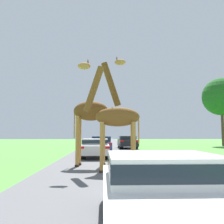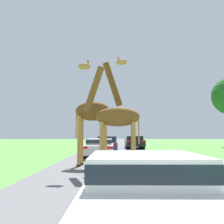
{
  "view_description": "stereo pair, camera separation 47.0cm",
  "coord_description": "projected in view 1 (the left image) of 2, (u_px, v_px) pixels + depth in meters",
  "views": [
    {
      "loc": [
        -0.49,
        0.88,
        1.55
      ],
      "look_at": [
        -0.11,
        10.94,
        2.51
      ],
      "focal_mm": 38.0,
      "sensor_mm": 36.0,
      "label": 1
    },
    {
      "loc": [
        -0.02,
        0.88,
        1.55
      ],
      "look_at": [
        -0.11,
        10.94,
        2.51
      ],
      "focal_mm": 38.0,
      "sensor_mm": 36.0,
      "label": 2
    }
  ],
  "objects": [
    {
      "name": "car_queue_left",
      "position": [
        127.0,
        142.0,
        26.77
      ],
      "size": [
        1.97,
        4.65,
        1.38
      ],
      "color": "black",
      "rests_on": "ground"
    },
    {
      "name": "giraffe_companion",
      "position": [
        94.0,
        111.0,
        11.9
      ],
      "size": [
        2.67,
        0.95,
        5.53
      ],
      "rotation": [
        0.0,
        0.0,
        -1.66
      ],
      "color": "#B77F3D",
      "rests_on": "ground"
    },
    {
      "name": "giraffe_near_road",
      "position": [
        114.0,
        118.0,
        10.1
      ],
      "size": [
        2.68,
        0.78,
        4.83
      ],
      "rotation": [
        0.0,
        0.0,
        1.55
      ],
      "color": "#B77F3D",
      "rests_on": "ground"
    },
    {
      "name": "road",
      "position": [
        107.0,
        147.0,
        28.84
      ],
      "size": [
        6.46,
        120.0,
        0.0
      ],
      "color": "#5B5B5E",
      "rests_on": "ground"
    },
    {
      "name": "car_queue_right",
      "position": [
        95.0,
        147.0,
        16.26
      ],
      "size": [
        1.86,
        4.51,
        1.26
      ],
      "color": "silver",
      "rests_on": "ground"
    },
    {
      "name": "car_lead_maroon",
      "position": [
        163.0,
        189.0,
        3.86
      ],
      "size": [
        1.94,
        3.93,
        1.23
      ],
      "color": "silver",
      "rests_on": "ground"
    },
    {
      "name": "car_far_ahead",
      "position": [
        101.0,
        144.0,
        21.07
      ],
      "size": [
        1.78,
        3.93,
        1.39
      ],
      "color": "navy",
      "rests_on": "ground"
    },
    {
      "name": "tree_left_edge",
      "position": [
        221.0,
        97.0,
        32.53
      ],
      "size": [
        5.16,
        5.16,
        9.32
      ],
      "color": "#4C3828",
      "rests_on": "ground"
    }
  ]
}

